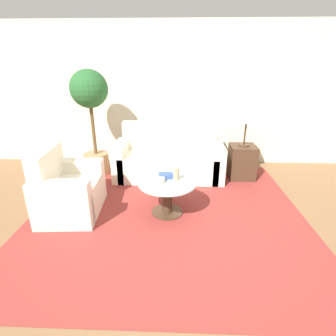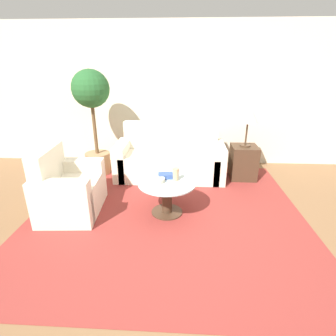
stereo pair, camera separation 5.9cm
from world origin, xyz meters
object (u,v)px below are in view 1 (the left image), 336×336
Objects in this scene: armchair at (67,192)px; book_stack at (166,176)px; table_lamp at (247,115)px; bowl at (158,180)px; potted_plant at (91,108)px; vase at (176,174)px; sofa_main at (169,159)px; coffee_table at (167,193)px.

armchair reaches higher than book_stack.
table_lamp is 1.94m from bowl.
table_lamp is 0.37× the size of potted_plant.
potted_plant is at bearing 177.97° from table_lamp.
potted_plant is (-0.01, 1.36, 0.89)m from armchair.
vase is at bearing -134.07° from table_lamp.
book_stack is at bearing 153.54° from vase.
vase is 0.78× the size of book_stack.
table_lamp is at bearing 45.93° from vase.
table_lamp is 1.79m from book_stack.
vase is 0.25m from bowl.
sofa_main is at bearing 178.29° from table_lamp.
sofa_main is 1.16m from book_stack.
vase is (-1.13, -1.17, -0.56)m from table_lamp.
armchair is at bearing -153.83° from table_lamp.
table_lamp is 2.59m from potted_plant.
coffee_table is 4.20× the size of bowl.
armchair reaches higher than vase.
potted_plant reaches higher than table_lamp.
potted_plant is (-1.31, 0.05, 0.89)m from sofa_main.
vase is at bearing -35.31° from book_stack.
sofa_main is 1.89× the size of armchair.
potted_plant reaches higher than bowl.
armchair is 4.64× the size of book_stack.
table_lamp is (2.58, 1.27, 0.80)m from armchair.
coffee_table is at bearing -88.90° from sofa_main.
bowl is (-0.12, 0.00, 0.19)m from coffee_table.
sofa_main is 1.24m from vase.
potted_plant is 1.91m from book_stack.
coffee_table is at bearing -1.06° from bowl.
coffee_table is (1.33, 0.02, -0.01)m from armchair.
bowl is at bearing -92.42° from armchair.
table_lamp is at bearing -1.71° from sofa_main.
sofa_main reaches higher than armchair.
armchair is (-1.30, -1.30, -0.00)m from sofa_main.
armchair is 1.29× the size of coffee_table.
coffee_table is 0.28m from vase.
potted_plant is at bearing 177.66° from sofa_main.
bowl is (1.22, -1.33, -0.71)m from potted_plant.
potted_plant is 10.93× the size of vase.
potted_plant is at bearing 135.07° from coffee_table.
book_stack reaches higher than coffee_table.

